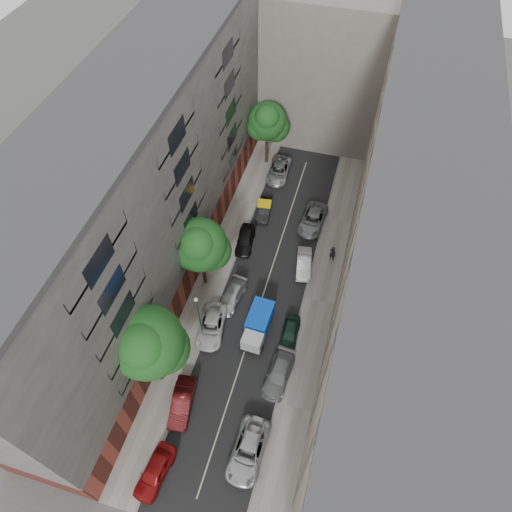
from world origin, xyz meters
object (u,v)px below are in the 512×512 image
(tarp_truck, at_px, (258,325))
(car_right_3, at_px, (304,264))
(car_left_6, at_px, (279,170))
(lamp_post, at_px, (199,314))
(car_right_4, at_px, (313,220))
(car_left_1, at_px, (182,402))
(car_left_3, at_px, (232,296))
(car_right_1, at_px, (279,374))
(car_right_0, at_px, (248,451))
(car_left_2, at_px, (212,326))
(pedestrian, at_px, (333,253))
(car_left_5, at_px, (264,210))
(tree_near, at_px, (148,345))
(car_left_0, at_px, (155,472))
(tree_far, at_px, (268,123))
(tree_mid, at_px, (200,247))
(car_left_4, at_px, (245,240))
(car_right_2, at_px, (290,333))

(tarp_truck, height_order, car_right_3, tarp_truck)
(car_left_6, relative_size, lamp_post, 0.82)
(car_right_3, height_order, car_right_4, car_right_4)
(tarp_truck, height_order, car_left_1, tarp_truck)
(car_left_3, height_order, car_right_3, car_right_3)
(car_left_3, distance_m, car_right_1, 9.19)
(car_right_0, bearing_deg, car_left_1, 162.78)
(car_left_2, distance_m, pedestrian, 14.70)
(car_left_3, bearing_deg, car_left_5, 97.14)
(tarp_truck, bearing_deg, car_left_1, -113.69)
(tree_near, bearing_deg, car_left_0, -70.51)
(car_left_3, bearing_deg, car_right_3, 51.45)
(lamp_post, bearing_deg, tarp_truck, 21.53)
(car_left_3, distance_m, car_right_4, 13.24)
(car_left_3, xyz_separation_m, tree_far, (-1.99, 20.50, 5.37))
(car_right_4, bearing_deg, tree_mid, -124.59)
(car_left_3, bearing_deg, car_right_0, -60.01)
(car_left_4, distance_m, car_right_3, 6.88)
(car_left_4, height_order, lamp_post, lamp_post)
(car_right_2, distance_m, car_right_4, 14.42)
(car_left_3, xyz_separation_m, tree_near, (-3.35, -9.59, 6.10))
(car_left_4, bearing_deg, lamp_post, -99.32)
(car_left_0, xyz_separation_m, lamp_post, (-0.60, 12.20, 3.37))
(car_left_3, bearing_deg, car_left_0, -85.58)
(tarp_truck, relative_size, car_right_1, 1.03)
(car_right_3, bearing_deg, car_right_1, -97.72)
(car_right_0, relative_size, car_right_1, 1.14)
(car_left_2, xyz_separation_m, car_left_4, (-0.00, 10.89, 0.04))
(car_right_0, relative_size, car_right_4, 1.03)
(car_left_1, relative_size, car_right_3, 1.10)
(car_right_3, bearing_deg, lamp_post, -135.06)
(tree_mid, bearing_deg, car_left_5, 74.02)
(car_left_6, height_order, lamp_post, lamp_post)
(car_left_5, height_order, tree_near, tree_near)
(tarp_truck, height_order, lamp_post, lamp_post)
(car_left_0, relative_size, car_left_3, 1.01)
(car_left_1, xyz_separation_m, pedestrian, (9.33, 18.81, 0.37))
(tree_mid, bearing_deg, car_left_3, -19.20)
(pedestrian, bearing_deg, tarp_truck, 81.81)
(tarp_truck, bearing_deg, car_left_6, 101.46)
(tarp_truck, distance_m, car_left_5, 15.14)
(car_left_0, relative_size, car_left_5, 1.13)
(tarp_truck, xyz_separation_m, car_left_0, (-4.20, -14.10, -0.49))
(car_right_0, bearing_deg, car_left_5, 104.09)
(car_left_4, height_order, tree_near, tree_near)
(car_left_1, height_order, tree_mid, tree_mid)
(tarp_truck, distance_m, tree_far, 24.30)
(car_left_0, distance_m, car_left_4, 23.97)
(car_left_4, height_order, pedestrian, pedestrian)
(tree_mid, bearing_deg, car_right_1, -38.90)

